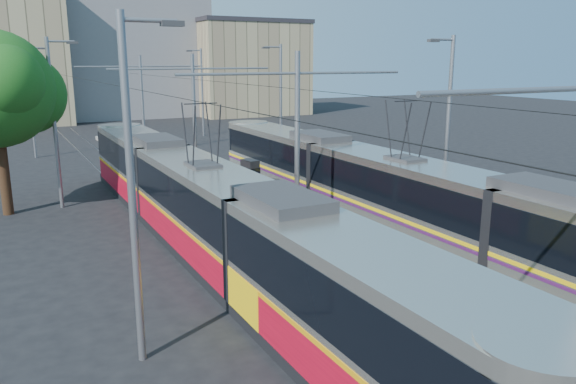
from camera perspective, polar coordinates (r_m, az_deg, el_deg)
ground at (r=16.07m, az=15.11°, el=-12.96°), size 160.00×160.00×0.00m
platform at (r=29.96m, az=-7.40°, el=0.00°), size 4.00×50.00×0.30m
tactile_strip_left at (r=29.47m, az=-10.04°, el=-0.01°), size 0.70×50.00×0.01m
tactile_strip_right at (r=30.45m, az=-4.85°, el=0.58°), size 0.70×50.00×0.01m
rails at (r=29.99m, az=-7.39°, el=-0.25°), size 8.71×70.00×0.03m
tram_left at (r=20.58m, az=-8.49°, el=-1.72°), size 2.43×30.69×5.50m
tram_right at (r=22.00m, az=11.62°, el=-0.46°), size 2.43×31.27×5.50m
catenary at (r=26.63m, az=-5.50°, el=7.94°), size 9.20×70.00×7.00m
street_lamps at (r=33.07m, az=-10.07°, el=8.24°), size 15.18×38.22×8.00m
shelter at (r=27.00m, az=-3.85°, el=1.26°), size 0.71×1.00×2.04m
tree at (r=28.50m, az=-27.00°, el=9.15°), size 5.73×5.30×8.32m
building_centre at (r=76.11m, az=-16.11°, el=13.91°), size 18.36×14.28×16.90m
building_right at (r=74.71m, az=-4.18°, el=12.49°), size 14.28×10.20×11.91m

